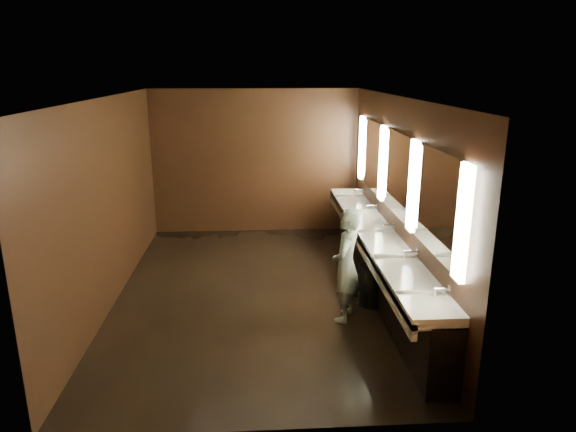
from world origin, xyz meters
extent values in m
plane|color=black|center=(0.00, 0.00, 0.00)|extent=(6.00, 6.00, 0.00)
cube|color=#2D2D2B|center=(0.00, 0.00, 2.80)|extent=(4.00, 6.00, 0.02)
cube|color=black|center=(0.00, 3.00, 1.40)|extent=(4.00, 0.02, 2.80)
cube|color=black|center=(0.00, -3.00, 1.40)|extent=(4.00, 0.02, 2.80)
cube|color=black|center=(-2.00, 0.00, 1.40)|extent=(0.02, 6.00, 2.80)
cube|color=black|center=(2.00, 0.00, 1.40)|extent=(0.02, 6.00, 2.80)
cube|color=black|center=(1.82, 0.00, 0.40)|extent=(0.36, 5.40, 0.81)
cube|color=white|center=(1.73, 0.00, 0.85)|extent=(0.55, 5.40, 0.12)
cube|color=white|center=(1.48, 0.00, 0.77)|extent=(0.06, 5.40, 0.18)
cylinder|color=silver|center=(1.91, -2.20, 0.99)|extent=(0.18, 0.04, 0.04)
cylinder|color=silver|center=(1.91, -1.10, 0.99)|extent=(0.18, 0.04, 0.04)
cylinder|color=silver|center=(1.91, 0.00, 0.99)|extent=(0.18, 0.04, 0.04)
cylinder|color=silver|center=(1.91, 1.10, 0.99)|extent=(0.18, 0.04, 0.04)
cylinder|color=silver|center=(1.91, 2.20, 0.99)|extent=(0.18, 0.04, 0.04)
cube|color=#FEF7CD|center=(1.97, -2.40, 1.75)|extent=(0.06, 0.22, 1.15)
cube|color=white|center=(1.99, -1.60, 1.75)|extent=(0.03, 1.32, 1.15)
cube|color=#FEF7CD|center=(1.97, -0.80, 1.75)|extent=(0.06, 0.23, 1.15)
cube|color=white|center=(1.99, 0.00, 1.75)|extent=(0.03, 1.32, 1.15)
cube|color=#FEF7CD|center=(1.97, 0.80, 1.75)|extent=(0.06, 0.23, 1.15)
cube|color=white|center=(1.99, 1.60, 1.75)|extent=(0.03, 1.32, 1.15)
cube|color=#FEF7CD|center=(1.97, 2.40, 1.75)|extent=(0.06, 0.22, 1.15)
imported|color=#93D2DC|center=(1.15, -0.88, 0.74)|extent=(0.54, 0.63, 1.48)
cylinder|color=black|center=(1.58, -0.49, 0.28)|extent=(0.43, 0.43, 0.57)
camera|label=1|loc=(0.02, -6.94, 3.18)|focal=32.00mm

